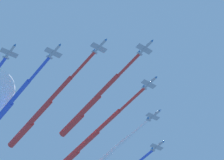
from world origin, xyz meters
The scene contains 4 objects.
jet_lead centered at (14.05, -14.32, 142.68)m, with size 53.74×53.42×4.23m.
jet_port_inner centered at (20.28, -40.50, 143.87)m, with size 64.42×61.76×4.23m.
jet_starboard_inner centered at (41.41, -18.63, 145.73)m, with size 64.06×62.32×4.31m.
jet_starboard_mid centered at (59.53, -14.59, 143.04)m, with size 60.10×58.35×4.24m.
Camera 1 is at (-12.97, 104.46, -5.88)m, focal length 60.91 mm.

